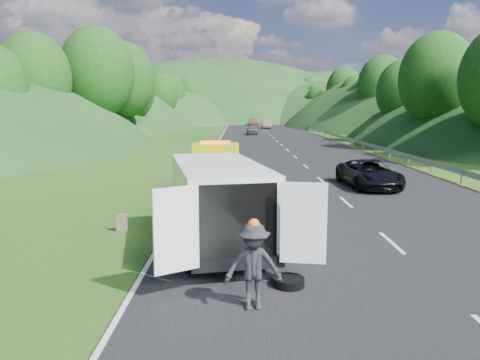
{
  "coord_description": "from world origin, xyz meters",
  "views": [
    {
      "loc": [
        -1.57,
        -15.46,
        4.03
      ],
      "look_at": [
        -1.52,
        1.94,
        1.3
      ],
      "focal_mm": 35.0,
      "sensor_mm": 36.0,
      "label": 1
    }
  ],
  "objects_px": {
    "woman": "(196,214)",
    "child": "(236,224)",
    "suitcase": "(122,223)",
    "tow_truck": "(216,171)",
    "worker": "(253,309)",
    "spare_tire": "(289,287)",
    "passing_suv": "(369,187)",
    "white_van": "(217,199)"
  },
  "relations": [
    {
      "from": "tow_truck",
      "to": "woman",
      "type": "bearing_deg",
      "value": -103.56
    },
    {
      "from": "worker",
      "to": "spare_tire",
      "type": "height_order",
      "value": "worker"
    },
    {
      "from": "white_van",
      "to": "child",
      "type": "bearing_deg",
      "value": 67.26
    },
    {
      "from": "white_van",
      "to": "child",
      "type": "relative_size",
      "value": 7.23
    },
    {
      "from": "child",
      "to": "passing_suv",
      "type": "height_order",
      "value": "passing_suv"
    },
    {
      "from": "suitcase",
      "to": "passing_suv",
      "type": "xyz_separation_m",
      "value": [
        10.4,
        8.38,
        -0.28
      ]
    },
    {
      "from": "white_van",
      "to": "woman",
      "type": "distance_m",
      "value": 4.5
    },
    {
      "from": "tow_truck",
      "to": "child",
      "type": "xyz_separation_m",
      "value": [
        0.92,
        -4.73,
        -1.21
      ]
    },
    {
      "from": "passing_suv",
      "to": "worker",
      "type": "bearing_deg",
      "value": -118.12
    },
    {
      "from": "white_van",
      "to": "child",
      "type": "xyz_separation_m",
      "value": [
        0.52,
        2.6,
        -1.4
      ]
    },
    {
      "from": "worker",
      "to": "suitcase",
      "type": "height_order",
      "value": "worker"
    },
    {
      "from": "worker",
      "to": "suitcase",
      "type": "distance_m",
      "value": 7.28
    },
    {
      "from": "white_van",
      "to": "woman",
      "type": "height_order",
      "value": "white_van"
    },
    {
      "from": "tow_truck",
      "to": "suitcase",
      "type": "relative_size",
      "value": 10.33
    },
    {
      "from": "tow_truck",
      "to": "worker",
      "type": "distance_m",
      "value": 11.8
    },
    {
      "from": "child",
      "to": "suitcase",
      "type": "distance_m",
      "value": 3.85
    },
    {
      "from": "spare_tire",
      "to": "passing_suv",
      "type": "relative_size",
      "value": 0.15
    },
    {
      "from": "child",
      "to": "passing_suv",
      "type": "xyz_separation_m",
      "value": [
        6.68,
        7.43,
        0.0
      ]
    },
    {
      "from": "suitcase",
      "to": "spare_tire",
      "type": "relative_size",
      "value": 0.8
    },
    {
      "from": "child",
      "to": "passing_suv",
      "type": "bearing_deg",
      "value": 96.8
    },
    {
      "from": "white_van",
      "to": "spare_tire",
      "type": "bearing_deg",
      "value": -72.51
    },
    {
      "from": "child",
      "to": "suitcase",
      "type": "bearing_deg",
      "value": -117.01
    },
    {
      "from": "woman",
      "to": "child",
      "type": "relative_size",
      "value": 1.76
    },
    {
      "from": "passing_suv",
      "to": "white_van",
      "type": "bearing_deg",
      "value": -130.17
    },
    {
      "from": "tow_truck",
      "to": "spare_tire",
      "type": "xyz_separation_m",
      "value": [
        2.15,
        -10.49,
        -1.21
      ]
    },
    {
      "from": "child",
      "to": "passing_suv",
      "type": "relative_size",
      "value": 0.21
    },
    {
      "from": "child",
      "to": "woman",
      "type": "bearing_deg",
      "value": -176.98
    },
    {
      "from": "white_van",
      "to": "suitcase",
      "type": "relative_size",
      "value": 13.01
    },
    {
      "from": "worker",
      "to": "child",
      "type": "bearing_deg",
      "value": 89.9
    },
    {
      "from": "tow_truck",
      "to": "spare_tire",
      "type": "relative_size",
      "value": 8.23
    },
    {
      "from": "white_van",
      "to": "worker",
      "type": "relative_size",
      "value": 4.19
    },
    {
      "from": "child",
      "to": "worker",
      "type": "bearing_deg",
      "value": -37.97
    },
    {
      "from": "white_van",
      "to": "child",
      "type": "distance_m",
      "value": 2.99
    },
    {
      "from": "woman",
      "to": "child",
      "type": "distance_m",
      "value": 2.17
    },
    {
      "from": "child",
      "to": "suitcase",
      "type": "height_order",
      "value": "suitcase"
    },
    {
      "from": "woman",
      "to": "passing_suv",
      "type": "relative_size",
      "value": 0.37
    },
    {
      "from": "woman",
      "to": "spare_tire",
      "type": "xyz_separation_m",
      "value": [
        2.75,
        -7.32,
        0.0
      ]
    },
    {
      "from": "suitcase",
      "to": "spare_tire",
      "type": "xyz_separation_m",
      "value": [
        4.95,
        -4.82,
        -0.28
      ]
    },
    {
      "from": "spare_tire",
      "to": "suitcase",
      "type": "bearing_deg",
      "value": 135.8
    },
    {
      "from": "woman",
      "to": "suitcase",
      "type": "bearing_deg",
      "value": 128.86
    },
    {
      "from": "tow_truck",
      "to": "child",
      "type": "relative_size",
      "value": 5.74
    },
    {
      "from": "woman",
      "to": "passing_suv",
      "type": "bearing_deg",
      "value": -64.18
    }
  ]
}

